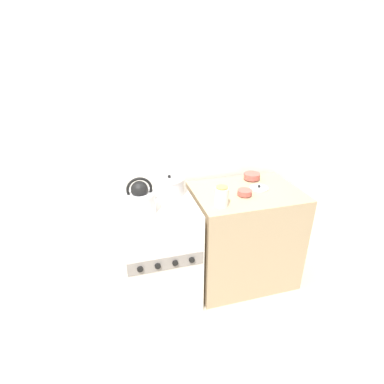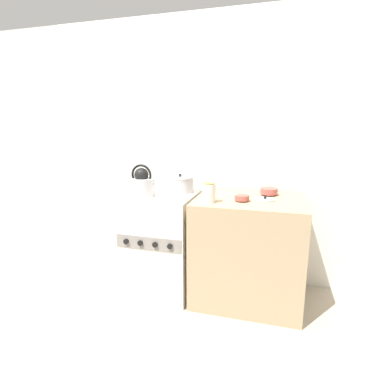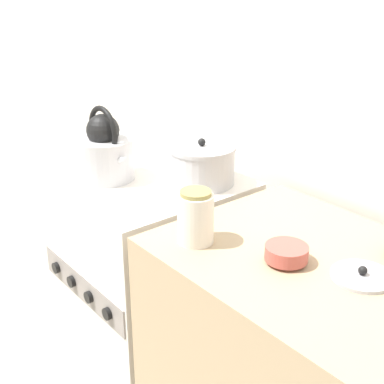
# 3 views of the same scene
# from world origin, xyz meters

# --- Properties ---
(ground_plane) EXTENTS (12.00, 12.00, 0.00)m
(ground_plane) POSITION_xyz_m (0.00, 0.00, 0.00)
(ground_plane) COLOR #B2A893
(wall_back) EXTENTS (7.00, 0.06, 2.50)m
(wall_back) POSITION_xyz_m (0.00, 0.74, 1.25)
(wall_back) COLOR silver
(wall_back) RESTS_ON ground_plane
(stove) EXTENTS (0.59, 0.65, 0.90)m
(stove) POSITION_xyz_m (0.00, 0.31, 0.45)
(stove) COLOR silver
(stove) RESTS_ON ground_plane
(counter) EXTENTS (0.90, 0.67, 0.90)m
(counter) POSITION_xyz_m (0.77, 0.33, 0.45)
(counter) COLOR tan
(counter) RESTS_ON ground_plane
(kettle) EXTENTS (0.27, 0.22, 0.28)m
(kettle) POSITION_xyz_m (-0.13, 0.20, 1.00)
(kettle) COLOR silver
(kettle) RESTS_ON stove
(cooking_pot) EXTENTS (0.25, 0.25, 0.17)m
(cooking_pot) POSITION_xyz_m (0.13, 0.45, 0.97)
(cooking_pot) COLOR #B2B2B7
(cooking_pot) RESTS_ON stove
(enamel_bowl) EXTENTS (0.15, 0.15, 0.06)m
(enamel_bowl) POSITION_xyz_m (0.92, 0.55, 0.93)
(enamel_bowl) COLOR #B75147
(enamel_bowl) RESTS_ON counter
(small_ceramic_bowl) EXTENTS (0.12, 0.12, 0.05)m
(small_ceramic_bowl) POSITION_xyz_m (0.72, 0.26, 0.93)
(small_ceramic_bowl) COLOR #B75147
(small_ceramic_bowl) RESTS_ON counter
(storage_jar) EXTENTS (0.11, 0.11, 0.16)m
(storage_jar) POSITION_xyz_m (0.47, 0.14, 0.98)
(storage_jar) COLOR silver
(storage_jar) RESTS_ON counter
(loose_pot_lid) EXTENTS (0.16, 0.16, 0.03)m
(loose_pot_lid) POSITION_xyz_m (0.90, 0.35, 0.90)
(loose_pot_lid) COLOR #B2B2B7
(loose_pot_lid) RESTS_ON counter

